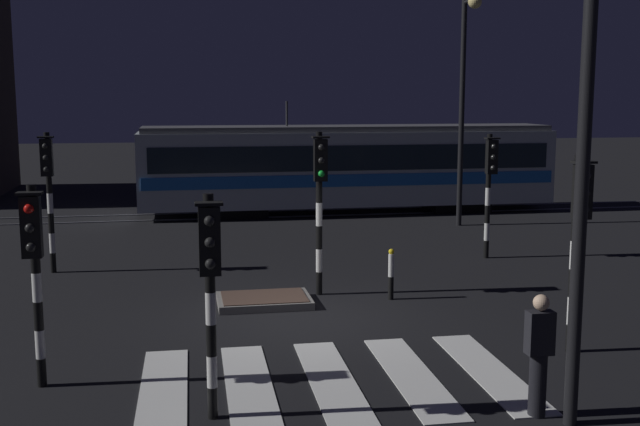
# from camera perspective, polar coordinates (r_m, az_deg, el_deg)

# --- Properties ---
(ground_plane) EXTENTS (120.00, 120.00, 0.00)m
(ground_plane) POSITION_cam_1_polar(r_m,az_deg,el_deg) (15.38, -1.62, -7.79)
(ground_plane) COLOR black
(rail_near) EXTENTS (80.00, 0.12, 0.03)m
(rail_near) POSITION_cam_1_polar(r_m,az_deg,el_deg) (27.85, -5.62, -0.36)
(rail_near) COLOR #59595E
(rail_near) RESTS_ON ground
(rail_far) EXTENTS (80.00, 0.12, 0.03)m
(rail_far) POSITION_cam_1_polar(r_m,az_deg,el_deg) (29.27, -5.85, 0.07)
(rail_far) COLOR #59595E
(rail_far) RESTS_ON ground
(crosswalk_zebra) EXTENTS (5.83, 3.73, 0.02)m
(crosswalk_zebra) POSITION_cam_1_polar(r_m,az_deg,el_deg) (12.18, 0.86, -12.23)
(crosswalk_zebra) COLOR silver
(crosswalk_zebra) RESTS_ON ground
(traffic_island) EXTENTS (1.95, 1.33, 0.18)m
(traffic_island) POSITION_cam_1_polar(r_m,az_deg,el_deg) (16.42, -4.14, -6.43)
(traffic_island) COLOR slate
(traffic_island) RESTS_ON ground
(traffic_light_corner_near_right) EXTENTS (0.36, 0.42, 3.38)m
(traffic_light_corner_near_right) POSITION_cam_1_polar(r_m,az_deg,el_deg) (13.56, 18.47, -0.79)
(traffic_light_corner_near_right) COLOR black
(traffic_light_corner_near_right) RESTS_ON ground
(traffic_light_median_centre) EXTENTS (0.36, 0.42, 3.59)m
(traffic_light_median_centre) POSITION_cam_1_polar(r_m,az_deg,el_deg) (16.68, -0.01, 1.80)
(traffic_light_median_centre) COLOR black
(traffic_light_median_centre) RESTS_ON ground
(traffic_light_corner_far_right) EXTENTS (0.36, 0.42, 3.35)m
(traffic_light_corner_far_right) POSITION_cam_1_polar(r_m,az_deg,el_deg) (21.06, 12.39, 2.60)
(traffic_light_corner_far_right) COLOR black
(traffic_light_corner_far_right) RESTS_ON ground
(traffic_light_corner_near_left) EXTENTS (0.36, 0.42, 3.07)m
(traffic_light_corner_near_left) POSITION_cam_1_polar(r_m,az_deg,el_deg) (12.08, -20.30, -3.00)
(traffic_light_corner_near_left) COLOR black
(traffic_light_corner_near_left) RESTS_ON ground
(traffic_light_kerb_mid_left) EXTENTS (0.36, 0.42, 3.09)m
(traffic_light_kerb_mid_left) POSITION_cam_1_polar(r_m,az_deg,el_deg) (10.29, -8.09, -4.45)
(traffic_light_kerb_mid_left) COLOR black
(traffic_light_kerb_mid_left) RESTS_ON ground
(traffic_light_corner_far_left) EXTENTS (0.36, 0.42, 3.47)m
(traffic_light_corner_far_left) POSITION_cam_1_polar(r_m,az_deg,el_deg) (19.95, -19.36, 2.23)
(traffic_light_corner_far_left) COLOR black
(traffic_light_corner_far_left) RESTS_ON ground
(street_lamp_near_kerb) EXTENTS (0.44, 1.21, 7.23)m
(street_lamp_near_kerb) POSITION_cam_1_polar(r_m,az_deg,el_deg) (10.16, 19.76, 9.43)
(street_lamp_near_kerb) COLOR black
(street_lamp_near_kerb) RESTS_ON ground
(street_lamp_trackside_right) EXTENTS (0.44, 1.21, 7.49)m
(street_lamp_trackside_right) POSITION_cam_1_polar(r_m,az_deg,el_deg) (26.07, 10.63, 9.30)
(street_lamp_trackside_right) COLOR black
(street_lamp_trackside_right) RESTS_ON ground
(tram) EXTENTS (15.50, 2.58, 4.15)m
(tram) POSITION_cam_1_polar(r_m,az_deg,el_deg) (28.93, 2.09, 3.46)
(tram) COLOR #B2BCC1
(tram) RESTS_ON ground
(pedestrian_waiting_at_kerb) EXTENTS (0.36, 0.24, 1.71)m
(pedestrian_waiting_at_kerb) POSITION_cam_1_polar(r_m,az_deg,el_deg) (11.07, 15.81, -9.97)
(pedestrian_waiting_at_kerb) COLOR black
(pedestrian_waiting_at_kerb) RESTS_ON ground
(bollard_island_edge) EXTENTS (0.12, 0.12, 1.11)m
(bollard_island_edge) POSITION_cam_1_polar(r_m,az_deg,el_deg) (16.73, 5.25, -4.49)
(bollard_island_edge) COLOR black
(bollard_island_edge) RESTS_ON ground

